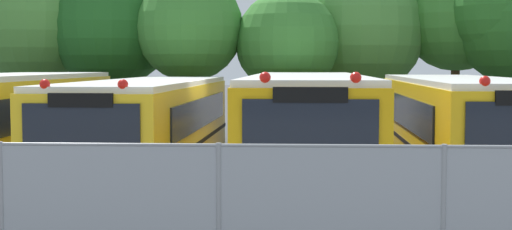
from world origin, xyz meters
TOP-DOWN VIEW (x-y plane):
  - ground_plane at (0.00, 0.00)m, footprint 160.00×160.00m
  - school_bus_0 at (-5.37, -0.08)m, footprint 2.74×10.59m
  - school_bus_1 at (-1.83, 0.13)m, footprint 2.73×10.42m
  - school_bus_2 at (1.92, -0.04)m, footprint 2.72×11.72m
  - school_bus_3 at (5.51, 0.15)m, footprint 2.81×10.92m
  - tree_1 at (-7.42, 8.43)m, footprint 4.78×4.68m
  - tree_2 at (-4.85, 8.40)m, footprint 4.51×4.51m
  - tree_3 at (-1.93, 7.58)m, footprint 3.64×3.64m
  - tree_4 at (1.27, 7.68)m, footprint 3.51×3.51m
  - tree_5 at (3.75, 9.71)m, footprint 5.10×5.10m
  - tree_6 at (7.38, 9.56)m, footprint 4.01×4.01m
  - chainlink_fence at (0.68, -7.94)m, footprint 16.69×0.07m

SIDE VIEW (x-z plane):
  - ground_plane at x=0.00m, z-range 0.00..0.00m
  - chainlink_fence at x=0.68m, z-range 0.04..1.85m
  - school_bus_1 at x=-1.83m, z-range 0.07..2.61m
  - school_bus_3 at x=5.51m, z-range 0.07..2.67m
  - school_bus_2 at x=1.92m, z-range 0.07..2.74m
  - school_bus_0 at x=-5.37m, z-range 0.07..2.75m
  - tree_4 at x=1.27m, z-range 0.82..6.10m
  - tree_3 at x=-1.93m, z-range 1.12..6.97m
  - tree_5 at x=3.75m, z-range 0.76..7.40m
  - tree_2 at x=-4.85m, z-range 1.12..7.60m
  - tree_6 at x=7.38m, z-range 1.23..7.78m
  - tree_1 at x=-7.42m, z-range 1.13..8.00m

